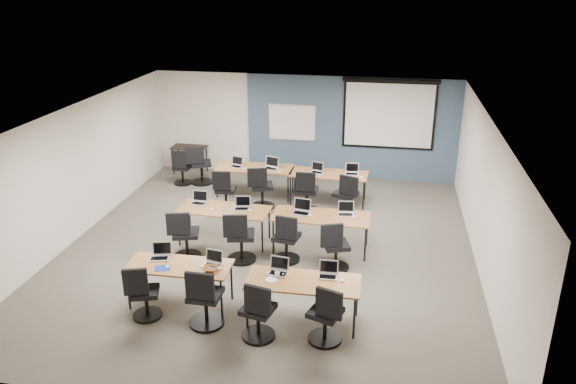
% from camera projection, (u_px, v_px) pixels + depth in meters
% --- Properties ---
extents(floor, '(8.00, 9.00, 0.02)m').
position_uv_depth(floor, '(269.00, 248.00, 11.21)').
color(floor, '#6B6354').
rests_on(floor, ground).
extents(ceiling, '(8.00, 9.00, 0.02)m').
position_uv_depth(ceiling, '(267.00, 116.00, 10.22)').
color(ceiling, white).
rests_on(ceiling, ground).
extents(wall_back, '(8.00, 0.04, 2.70)m').
position_uv_depth(wall_back, '(304.00, 126.00, 14.84)').
color(wall_back, beige).
rests_on(wall_back, ground).
extents(wall_front, '(8.00, 0.04, 2.70)m').
position_uv_depth(wall_front, '(187.00, 318.00, 6.59)').
color(wall_front, beige).
rests_on(wall_front, ground).
extents(wall_left, '(0.04, 9.00, 2.70)m').
position_uv_depth(wall_left, '(75.00, 173.00, 11.38)').
color(wall_left, beige).
rests_on(wall_left, ground).
extents(wall_right, '(0.04, 9.00, 2.70)m').
position_uv_depth(wall_right, '(486.00, 199.00, 10.05)').
color(wall_right, beige).
rests_on(wall_right, ground).
extents(blue_accent_panel, '(5.50, 0.04, 2.70)m').
position_uv_depth(blue_accent_panel, '(351.00, 129.00, 14.60)').
color(blue_accent_panel, '#3D5977').
rests_on(blue_accent_panel, wall_back).
extents(whiteboard, '(1.28, 0.03, 0.98)m').
position_uv_depth(whiteboard, '(292.00, 123.00, 14.78)').
color(whiteboard, silver).
rests_on(whiteboard, wall_back).
extents(projector_screen, '(2.40, 0.10, 1.82)m').
position_uv_depth(projector_screen, '(389.00, 111.00, 14.19)').
color(projector_screen, black).
rests_on(projector_screen, wall_back).
extents(training_table_front_left, '(1.69, 0.70, 0.73)m').
position_uv_depth(training_table_front_left, '(179.00, 268.00, 9.09)').
color(training_table_front_left, brown).
rests_on(training_table_front_left, floor).
extents(training_table_front_right, '(1.76, 0.73, 0.73)m').
position_uv_depth(training_table_front_right, '(303.00, 283.00, 8.62)').
color(training_table_front_right, '#A06732').
rests_on(training_table_front_right, floor).
extents(training_table_mid_left, '(1.83, 0.76, 0.73)m').
position_uv_depth(training_table_mid_left, '(224.00, 211.00, 11.24)').
color(training_table_mid_left, brown).
rests_on(training_table_mid_left, floor).
extents(training_table_mid_right, '(1.89, 0.79, 0.73)m').
position_uv_depth(training_table_mid_right, '(321.00, 218.00, 10.92)').
color(training_table_mid_right, '#915A37').
rests_on(training_table_mid_right, floor).
extents(training_table_back_left, '(1.89, 0.79, 0.73)m').
position_uv_depth(training_table_back_left, '(255.00, 169.00, 13.64)').
color(training_table_back_left, olive).
rests_on(training_table_back_left, floor).
extents(training_table_back_right, '(1.83, 0.76, 0.73)m').
position_uv_depth(training_table_back_right, '(328.00, 175.00, 13.23)').
color(training_table_back_right, '#945426').
rests_on(training_table_back_right, floor).
extents(laptop_0, '(0.32, 0.27, 0.24)m').
position_uv_depth(laptop_0, '(161.00, 254.00, 9.29)').
color(laptop_0, '#AFAFB2').
rests_on(laptop_0, training_table_front_left).
extents(mouse_0, '(0.07, 0.09, 0.03)m').
position_uv_depth(mouse_0, '(167.00, 266.00, 9.00)').
color(mouse_0, white).
rests_on(mouse_0, training_table_front_left).
extents(task_chair_0, '(0.48, 0.46, 0.95)m').
position_uv_depth(task_chair_0, '(143.00, 297.00, 8.81)').
color(task_chair_0, black).
rests_on(task_chair_0, floor).
extents(laptop_1, '(0.30, 0.25, 0.23)m').
position_uv_depth(laptop_1, '(213.00, 262.00, 9.06)').
color(laptop_1, '#B0B0B2').
rests_on(laptop_1, training_table_front_left).
extents(mouse_1, '(0.08, 0.11, 0.04)m').
position_uv_depth(mouse_1, '(219.00, 268.00, 8.95)').
color(mouse_1, white).
rests_on(mouse_1, training_table_front_left).
extents(task_chair_1, '(0.55, 0.55, 1.03)m').
position_uv_depth(task_chair_1, '(205.00, 302.00, 8.60)').
color(task_chair_1, black).
rests_on(task_chair_1, floor).
extents(laptop_2, '(0.31, 0.26, 0.24)m').
position_uv_depth(laptop_2, '(279.00, 269.00, 8.82)').
color(laptop_2, silver).
rests_on(laptop_2, training_table_front_right).
extents(mouse_2, '(0.08, 0.10, 0.03)m').
position_uv_depth(mouse_2, '(283.00, 275.00, 8.75)').
color(mouse_2, white).
rests_on(mouse_2, training_table_front_right).
extents(task_chair_2, '(0.51, 0.51, 0.99)m').
position_uv_depth(task_chair_2, '(258.00, 316.00, 8.29)').
color(task_chair_2, black).
rests_on(task_chair_2, floor).
extents(laptop_3, '(0.30, 0.26, 0.23)m').
position_uv_depth(laptop_3, '(328.00, 273.00, 8.72)').
color(laptop_3, silver).
rests_on(laptop_3, training_table_front_right).
extents(mouse_3, '(0.07, 0.10, 0.03)m').
position_uv_depth(mouse_3, '(342.00, 280.00, 8.60)').
color(mouse_3, white).
rests_on(mouse_3, training_table_front_right).
extents(task_chair_3, '(0.52, 0.50, 0.99)m').
position_uv_depth(task_chair_3, '(326.00, 319.00, 8.21)').
color(task_chair_3, black).
rests_on(task_chair_3, floor).
extents(laptop_4, '(0.32, 0.27, 0.24)m').
position_uv_depth(laptop_4, '(199.00, 200.00, 11.49)').
color(laptop_4, '#BEBEBE').
rests_on(laptop_4, training_table_mid_left).
extents(mouse_4, '(0.08, 0.11, 0.03)m').
position_uv_depth(mouse_4, '(213.00, 209.00, 11.18)').
color(mouse_4, white).
rests_on(mouse_4, training_table_mid_left).
extents(task_chair_4, '(0.54, 0.54, 1.02)m').
position_uv_depth(task_chair_4, '(185.00, 239.00, 10.66)').
color(task_chair_4, black).
rests_on(task_chair_4, floor).
extents(laptop_5, '(0.31, 0.26, 0.24)m').
position_uv_depth(laptop_5, '(242.00, 206.00, 11.23)').
color(laptop_5, '#BBBBBB').
rests_on(laptop_5, training_table_mid_left).
extents(mouse_5, '(0.06, 0.10, 0.04)m').
position_uv_depth(mouse_5, '(250.00, 210.00, 11.14)').
color(mouse_5, white).
rests_on(mouse_5, training_table_mid_left).
extents(task_chair_5, '(0.55, 0.55, 1.03)m').
position_uv_depth(task_chair_5, '(240.00, 241.00, 10.56)').
color(task_chair_5, black).
rests_on(task_chair_5, floor).
extents(laptop_6, '(0.35, 0.30, 0.27)m').
position_uv_depth(laptop_6, '(302.00, 210.00, 11.02)').
color(laptop_6, '#B3B3BF').
rests_on(laptop_6, training_table_mid_right).
extents(mouse_6, '(0.08, 0.11, 0.04)m').
position_uv_depth(mouse_6, '(310.00, 215.00, 10.91)').
color(mouse_6, white).
rests_on(mouse_6, training_table_mid_right).
extents(task_chair_6, '(0.51, 0.51, 0.99)m').
position_uv_depth(task_chair_6, '(286.00, 242.00, 10.55)').
color(task_chair_6, black).
rests_on(task_chair_6, floor).
extents(laptop_7, '(0.32, 0.27, 0.24)m').
position_uv_depth(laptop_7, '(346.00, 211.00, 10.96)').
color(laptop_7, '#A6A6B0').
rests_on(laptop_7, training_table_mid_right).
extents(mouse_7, '(0.08, 0.10, 0.03)m').
position_uv_depth(mouse_7, '(355.00, 217.00, 10.82)').
color(mouse_7, white).
rests_on(mouse_7, training_table_mid_right).
extents(task_chair_7, '(0.52, 0.50, 0.98)m').
position_uv_depth(task_chair_7, '(335.00, 250.00, 10.26)').
color(task_chair_7, black).
rests_on(task_chair_7, floor).
extents(laptop_8, '(0.31, 0.26, 0.23)m').
position_uv_depth(laptop_8, '(237.00, 164.00, 13.67)').
color(laptop_8, silver).
rests_on(laptop_8, training_table_back_left).
extents(mouse_8, '(0.07, 0.09, 0.03)m').
position_uv_depth(mouse_8, '(244.00, 169.00, 13.48)').
color(mouse_8, white).
rests_on(mouse_8, training_table_back_left).
extents(task_chair_8, '(0.51, 0.51, 0.99)m').
position_uv_depth(task_chair_8, '(225.00, 193.00, 12.90)').
color(task_chair_8, black).
rests_on(task_chair_8, floor).
extents(laptop_9, '(0.36, 0.30, 0.27)m').
position_uv_depth(laptop_9, '(271.00, 166.00, 13.53)').
color(laptop_9, silver).
rests_on(laptop_9, training_table_back_left).
extents(mouse_9, '(0.09, 0.11, 0.04)m').
position_uv_depth(mouse_9, '(280.00, 172.00, 13.29)').
color(mouse_9, white).
rests_on(mouse_9, training_table_back_left).
extents(task_chair_9, '(0.56, 0.55, 1.03)m').
position_uv_depth(task_chair_9, '(261.00, 191.00, 12.99)').
color(task_chair_9, black).
rests_on(task_chair_9, floor).
extents(laptop_10, '(0.30, 0.26, 0.23)m').
position_uv_depth(laptop_10, '(317.00, 170.00, 13.27)').
color(laptop_10, '#B5B4BD').
rests_on(laptop_10, training_table_back_right).
extents(mouse_10, '(0.07, 0.10, 0.03)m').
position_uv_depth(mouse_10, '(320.00, 175.00, 13.08)').
color(mouse_10, white).
rests_on(mouse_10, training_table_back_right).
extents(task_chair_10, '(0.54, 0.54, 1.02)m').
position_uv_depth(task_chair_10, '(306.00, 195.00, 12.75)').
color(task_chair_10, black).
rests_on(task_chair_10, floor).
extents(laptop_11, '(0.32, 0.27, 0.24)m').
position_uv_depth(laptop_11, '(352.00, 171.00, 13.17)').
color(laptop_11, silver).
rests_on(laptop_11, training_table_back_right).
extents(mouse_11, '(0.07, 0.11, 0.04)m').
position_uv_depth(mouse_11, '(361.00, 178.00, 12.90)').
color(mouse_11, white).
rests_on(mouse_11, training_table_back_right).
extents(task_chair_11, '(0.56, 0.53, 1.01)m').
position_uv_depth(task_chair_11, '(346.00, 199.00, 12.56)').
color(task_chair_11, black).
rests_on(task_chair_11, floor).
extents(blue_mousepad, '(0.30, 0.27, 0.01)m').
position_uv_depth(blue_mousepad, '(162.00, 268.00, 8.97)').
color(blue_mousepad, navy).
rests_on(blue_mousepad, training_table_front_left).
extents(snack_bowl, '(0.26, 0.26, 0.06)m').
position_uv_depth(snack_bowl, '(211.00, 269.00, 8.89)').
color(snack_bowl, brown).
rests_on(snack_bowl, training_table_front_left).
extents(snack_plate, '(0.21, 0.21, 0.01)m').
position_uv_depth(snack_plate, '(271.00, 280.00, 8.62)').
color(snack_plate, white).
rests_on(snack_plate, training_table_front_right).
extents(coffee_cup, '(0.09, 0.09, 0.06)m').
position_uv_depth(coffee_cup, '(277.00, 275.00, 8.69)').
color(coffee_cup, white).
rests_on(coffee_cup, snack_plate).
extents(utility_table, '(0.94, 0.52, 0.75)m').
position_uv_depth(utility_table, '(189.00, 150.00, 15.21)').
color(utility_table, black).
rests_on(utility_table, floor).
extents(spare_chair_a, '(0.60, 0.57, 1.04)m').
position_uv_depth(spare_chair_a, '(200.00, 168.00, 14.50)').
color(spare_chair_a, black).
rests_on(spare_chair_a, floor).
extents(spare_chair_b, '(0.46, 0.46, 0.95)m').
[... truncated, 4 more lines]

